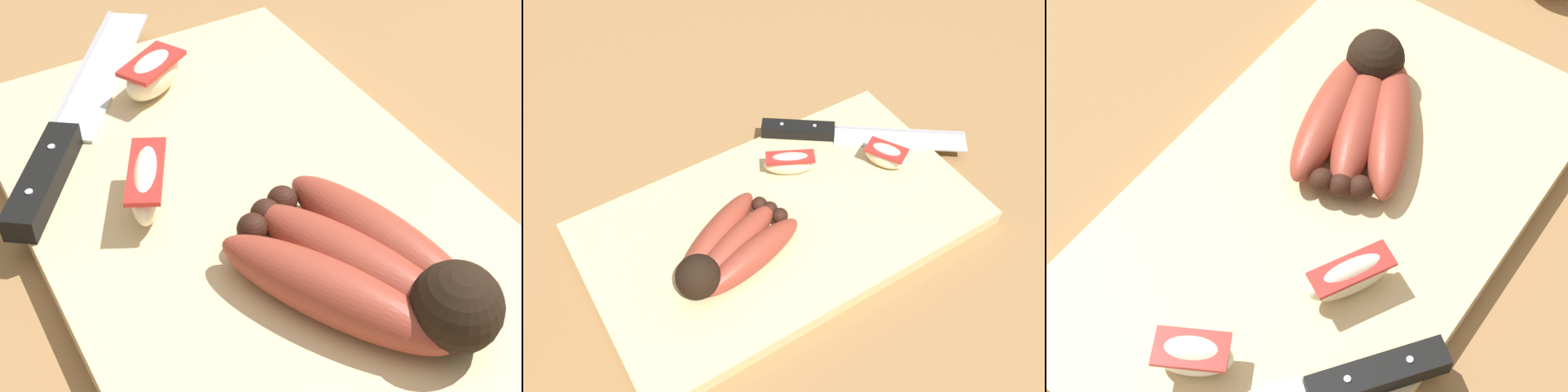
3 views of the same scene
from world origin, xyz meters
TOP-DOWN VIEW (x-y plane):
  - ground_plane at (0.00, 0.00)m, footprint 6.00×6.00m
  - cutting_board at (0.02, 0.02)m, footprint 0.47×0.27m
  - banana_bunch at (0.10, 0.04)m, footprint 0.17×0.13m
  - apple_wedge_near at (-0.03, -0.04)m, footprint 0.07×0.05m
  - apple_wedge_middle at (-0.14, 0.02)m, footprint 0.05×0.06m

SIDE VIEW (x-z plane):
  - ground_plane at x=0.00m, z-range 0.00..0.00m
  - cutting_board at x=0.02m, z-range 0.00..0.02m
  - apple_wedge_middle at x=-0.14m, z-range 0.02..0.05m
  - apple_wedge_near at x=-0.03m, z-range 0.02..0.06m
  - banana_bunch at x=0.10m, z-range 0.01..0.07m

